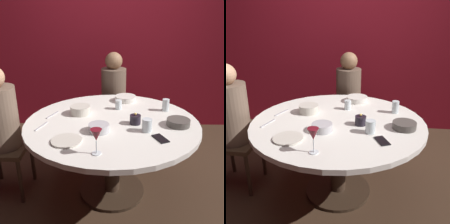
{
  "view_description": "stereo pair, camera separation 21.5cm",
  "coord_description": "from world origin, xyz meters",
  "views": [
    {
      "loc": [
        0.04,
        -2.01,
        1.59
      ],
      "look_at": [
        0.0,
        0.0,
        0.8
      ],
      "focal_mm": 41.41,
      "sensor_mm": 36.0,
      "label": 1
    },
    {
      "loc": [
        0.26,
        -1.99,
        1.59
      ],
      "look_at": [
        0.0,
        0.0,
        0.8
      ],
      "focal_mm": 41.41,
      "sensor_mm": 36.0,
      "label": 2
    }
  ],
  "objects": [
    {
      "name": "ground_plane",
      "position": [
        0.0,
        0.0,
        0.0
      ],
      "size": [
        8.0,
        8.0,
        0.0
      ],
      "primitive_type": "plane",
      "color": "#382619"
    },
    {
      "name": "back_wall",
      "position": [
        0.0,
        1.6,
        1.3
      ],
      "size": [
        6.0,
        0.1,
        2.6
      ],
      "primitive_type": "cube",
      "color": "maroon",
      "rests_on": "ground"
    },
    {
      "name": "dining_table",
      "position": [
        0.0,
        0.0,
        0.59
      ],
      "size": [
        1.46,
        1.46,
        0.72
      ],
      "color": "silver",
      "rests_on": "ground"
    },
    {
      "name": "seated_diner_left",
      "position": [
        -0.96,
        0.0,
        0.73
      ],
      "size": [
        0.4,
        0.4,
        1.18
      ],
      "rotation": [
        0.0,
        0.0,
        6.28
      ],
      "color": "#3F2D1E",
      "rests_on": "ground"
    },
    {
      "name": "seated_diner_back",
      "position": [
        0.0,
        0.99,
        0.71
      ],
      "size": [
        0.4,
        0.4,
        1.15
      ],
      "rotation": [
        0.0,
        0.0,
        4.71
      ],
      "color": "#3F2D1E",
      "rests_on": "ground"
    },
    {
      "name": "candle_holder",
      "position": [
        0.19,
        -0.06,
        0.76
      ],
      "size": [
        0.09,
        0.09,
        0.1
      ],
      "color": "black",
      "rests_on": "dining_table"
    },
    {
      "name": "wine_glass",
      "position": [
        -0.09,
        -0.54,
        0.85
      ],
      "size": [
        0.08,
        0.08,
        0.18
      ],
      "color": "silver",
      "rests_on": "dining_table"
    },
    {
      "name": "dinner_plate",
      "position": [
        -0.32,
        -0.38,
        0.73
      ],
      "size": [
        0.22,
        0.22,
        0.01
      ],
      "primitive_type": "cylinder",
      "color": "beige",
      "rests_on": "dining_table"
    },
    {
      "name": "cell_phone",
      "position": [
        0.36,
        -0.33,
        0.72
      ],
      "size": [
        0.12,
        0.16,
        0.01
      ],
      "primitive_type": "cube",
      "rotation": [
        0.0,
        0.0,
        0.42
      ],
      "color": "black",
      "rests_on": "dining_table"
    },
    {
      "name": "bowl_serving_large",
      "position": [
        -0.1,
        -0.21,
        0.75
      ],
      "size": [
        0.16,
        0.16,
        0.06
      ],
      "primitive_type": "cylinder",
      "color": "#B7B7BC",
      "rests_on": "dining_table"
    },
    {
      "name": "bowl_salad_center",
      "position": [
        0.54,
        -0.09,
        0.75
      ],
      "size": [
        0.19,
        0.19,
        0.05
      ],
      "primitive_type": "cylinder",
      "color": "#4C4742",
      "rests_on": "dining_table"
    },
    {
      "name": "bowl_small_white",
      "position": [
        0.13,
        0.52,
        0.75
      ],
      "size": [
        0.21,
        0.21,
        0.05
      ],
      "primitive_type": "cylinder",
      "color": "silver",
      "rests_on": "dining_table"
    },
    {
      "name": "bowl_sauce_side",
      "position": [
        -0.29,
        0.15,
        0.76
      ],
      "size": [
        0.18,
        0.18,
        0.07
      ],
      "primitive_type": "cylinder",
      "color": "beige",
      "rests_on": "dining_table"
    },
    {
      "name": "cup_near_candle",
      "position": [
        0.49,
        0.25,
        0.78
      ],
      "size": [
        0.06,
        0.06,
        0.11
      ],
      "primitive_type": "cylinder",
      "color": "silver",
      "rests_on": "dining_table"
    },
    {
      "name": "cup_by_left_diner",
      "position": [
        0.06,
        0.28,
        0.76
      ],
      "size": [
        0.06,
        0.06,
        0.09
      ],
      "primitive_type": "cylinder",
      "color": "silver",
      "rests_on": "dining_table"
    },
    {
      "name": "cup_by_right_diner",
      "position": [
        0.27,
        -0.2,
        0.77
      ],
      "size": [
        0.08,
        0.08,
        0.1
      ],
      "primitive_type": "cylinder",
      "color": "silver",
      "rests_on": "dining_table"
    },
    {
      "name": "fork_near_plate",
      "position": [
        -0.57,
        -0.13,
        0.72
      ],
      "size": [
        0.07,
        0.18,
        0.01
      ],
      "primitive_type": "cube",
      "rotation": [
        0.0,
        0.0,
        -0.3
      ],
      "color": "#B7B7BC",
      "rests_on": "dining_table"
    },
    {
      "name": "knife_near_plate",
      "position": [
        -0.53,
        0.11,
        0.72
      ],
      "size": [
        0.08,
        0.17,
        0.01
      ],
      "primitive_type": "cube",
      "rotation": [
        0.0,
        0.0,
        -0.4
      ],
      "color": "#B7B7BC",
      "rests_on": "dining_table"
    }
  ]
}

